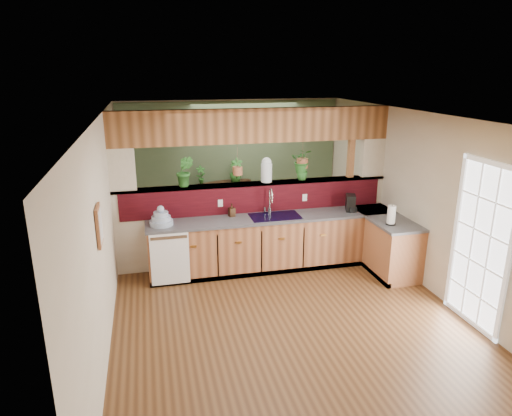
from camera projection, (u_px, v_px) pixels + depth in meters
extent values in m
cube|color=#4F3018|center=(276.00, 295.00, 6.72)|extent=(4.60, 7.00, 0.01)
cube|color=brown|center=(279.00, 117.00, 5.95)|extent=(4.60, 7.00, 0.01)
cube|color=beige|center=(231.00, 163.00, 9.59)|extent=(4.60, 0.02, 2.60)
cube|color=beige|center=(421.00, 363.00, 3.08)|extent=(4.60, 0.02, 2.60)
cube|color=beige|center=(104.00, 224.00, 5.82)|extent=(0.02, 7.00, 2.60)
cube|color=beige|center=(424.00, 201.00, 6.85)|extent=(0.02, 7.00, 2.60)
cube|color=beige|center=(255.00, 223.00, 7.78)|extent=(4.60, 0.15, 1.35)
cube|color=#3A070E|center=(256.00, 199.00, 7.56)|extent=(4.40, 0.02, 0.45)
cube|color=brown|center=(255.00, 184.00, 7.57)|extent=(4.60, 0.21, 0.04)
cube|color=brown|center=(255.00, 126.00, 7.29)|extent=(4.60, 0.15, 0.55)
cube|color=beige|center=(122.00, 171.00, 7.00)|extent=(0.40, 0.15, 0.70)
cube|color=beige|center=(372.00, 158.00, 7.94)|extent=(0.40, 0.15, 0.70)
cube|color=brown|center=(349.00, 182.00, 7.97)|extent=(0.10, 0.10, 2.60)
cube|color=brown|center=(255.00, 184.00, 7.57)|extent=(4.60, 0.21, 0.04)
cube|color=brown|center=(255.00, 126.00, 7.29)|extent=(4.60, 0.15, 0.55)
cube|color=#4E6444|center=(231.00, 163.00, 9.57)|extent=(4.55, 0.02, 2.55)
cube|color=brown|center=(275.00, 243.00, 7.55)|extent=(4.10, 0.60, 0.86)
cube|color=#444448|center=(275.00, 217.00, 7.42)|extent=(4.14, 0.64, 0.04)
cube|color=brown|center=(384.00, 243.00, 7.54)|extent=(0.60, 1.48, 0.86)
cube|color=#444448|center=(386.00, 218.00, 7.41)|extent=(0.64, 1.52, 0.04)
cube|color=brown|center=(371.00, 234.00, 7.95)|extent=(0.60, 0.60, 0.86)
cube|color=#444448|center=(373.00, 210.00, 7.81)|extent=(0.64, 0.64, 0.04)
cube|color=black|center=(279.00, 271.00, 7.42)|extent=(4.10, 0.06, 0.08)
cube|color=black|center=(367.00, 267.00, 7.59)|extent=(0.06, 1.48, 0.08)
cube|color=white|center=(170.00, 259.00, 6.87)|extent=(0.58, 0.02, 0.82)
cube|color=#B7B7B2|center=(169.00, 238.00, 6.76)|extent=(0.54, 0.01, 0.05)
cube|color=black|center=(275.00, 217.00, 7.42)|extent=(0.82, 0.50, 0.03)
cube|color=black|center=(264.00, 223.00, 7.40)|extent=(0.34, 0.40, 0.16)
cube|color=black|center=(286.00, 221.00, 7.49)|extent=(0.34, 0.40, 0.16)
cube|color=white|center=(480.00, 248.00, 5.71)|extent=(0.06, 1.02, 2.16)
cube|color=brown|center=(99.00, 226.00, 5.01)|extent=(0.03, 0.35, 0.45)
cube|color=silver|center=(100.00, 226.00, 5.01)|extent=(0.01, 0.27, 0.37)
cylinder|color=#B7B7B2|center=(270.00, 210.00, 7.58)|extent=(0.06, 0.06, 0.09)
cylinder|color=#B7B7B2|center=(270.00, 201.00, 7.53)|extent=(0.02, 0.02, 0.26)
torus|color=#B7B7B2|center=(271.00, 194.00, 7.43)|extent=(0.18, 0.10, 0.19)
cylinder|color=#B7B7B2|center=(272.00, 199.00, 7.38)|extent=(0.02, 0.02, 0.11)
cylinder|color=#B7B7B2|center=(265.00, 209.00, 7.56)|extent=(0.03, 0.03, 0.09)
cylinder|color=#96A6C2|center=(161.00, 223.00, 6.99)|extent=(0.36, 0.36, 0.08)
cylinder|color=#96A6C2|center=(161.00, 218.00, 6.97)|extent=(0.29, 0.29, 0.07)
cylinder|color=#96A6C2|center=(161.00, 214.00, 6.95)|extent=(0.22, 0.22, 0.07)
sphere|color=#96A6C2|center=(161.00, 209.00, 6.92)|extent=(0.11, 0.11, 0.11)
imported|color=#372214|center=(232.00, 210.00, 7.38)|extent=(0.12, 0.12, 0.21)
cube|color=black|center=(350.00, 203.00, 7.67)|extent=(0.15, 0.24, 0.28)
cube|color=black|center=(352.00, 209.00, 7.62)|extent=(0.13, 0.09, 0.09)
cylinder|color=silver|center=(352.00, 207.00, 7.63)|extent=(0.07, 0.07, 0.07)
cylinder|color=black|center=(391.00, 224.00, 7.02)|extent=(0.15, 0.15, 0.02)
cylinder|color=#B7B7B2|center=(391.00, 214.00, 6.98)|extent=(0.02, 0.02, 0.32)
cylinder|color=white|center=(391.00, 214.00, 6.98)|extent=(0.12, 0.12, 0.28)
cylinder|color=silver|center=(266.00, 173.00, 7.56)|extent=(0.19, 0.19, 0.31)
sphere|color=silver|center=(267.00, 162.00, 7.51)|extent=(0.17, 0.17, 0.17)
imported|color=#235B1F|center=(185.00, 171.00, 7.24)|extent=(0.33, 0.29, 0.50)
imported|color=#235B1F|center=(302.00, 170.00, 7.70)|extent=(0.23, 0.23, 0.35)
cylinder|color=brown|center=(237.00, 155.00, 7.36)|extent=(0.01, 0.01, 0.39)
cylinder|color=brown|center=(238.00, 171.00, 7.44)|extent=(0.16, 0.16, 0.14)
imported|color=#235B1F|center=(237.00, 158.00, 7.38)|extent=(0.19, 0.14, 0.34)
cylinder|color=brown|center=(303.00, 150.00, 7.60)|extent=(0.01, 0.01, 0.31)
cylinder|color=brown|center=(302.00, 163.00, 7.66)|extent=(0.19, 0.19, 0.16)
imported|color=#235B1F|center=(303.00, 149.00, 7.59)|extent=(0.46, 0.44, 0.41)
cube|color=black|center=(220.00, 203.00, 9.53)|extent=(1.37, 0.86, 0.89)
imported|color=#235B1F|center=(201.00, 175.00, 9.25)|extent=(0.21, 0.15, 0.37)
imported|color=#235B1F|center=(235.00, 171.00, 9.41)|extent=(0.26, 0.26, 0.44)
imported|color=#235B1F|center=(302.00, 217.00, 9.14)|extent=(0.78, 0.73, 0.70)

